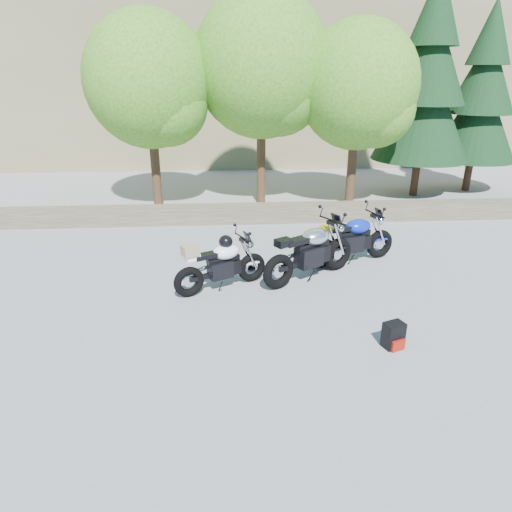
{
  "coord_description": "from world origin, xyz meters",
  "views": [
    {
      "loc": [
        -0.33,
        -7.04,
        4.0
      ],
      "look_at": [
        0.2,
        1.0,
        0.75
      ],
      "focal_mm": 32.0,
      "sensor_mm": 36.0,
      "label": 1
    }
  ],
  "objects_px": {
    "blue_bike": "(353,240)",
    "backpack": "(394,336)",
    "silver_bike": "(310,253)",
    "white_bike": "(221,264)"
  },
  "relations": [
    {
      "from": "silver_bike",
      "to": "white_bike",
      "type": "bearing_deg",
      "value": 159.73
    },
    {
      "from": "silver_bike",
      "to": "blue_bike",
      "type": "height_order",
      "value": "silver_bike"
    },
    {
      "from": "blue_bike",
      "to": "backpack",
      "type": "distance_m",
      "value": 3.47
    },
    {
      "from": "white_bike",
      "to": "backpack",
      "type": "distance_m",
      "value": 3.53
    },
    {
      "from": "white_bike",
      "to": "backpack",
      "type": "relative_size",
      "value": 4.4
    },
    {
      "from": "blue_bike",
      "to": "backpack",
      "type": "bearing_deg",
      "value": -112.31
    },
    {
      "from": "backpack",
      "to": "white_bike",
      "type": "bearing_deg",
      "value": 119.14
    },
    {
      "from": "silver_bike",
      "to": "blue_bike",
      "type": "bearing_deg",
      "value": 4.72
    },
    {
      "from": "silver_bike",
      "to": "backpack",
      "type": "height_order",
      "value": "silver_bike"
    },
    {
      "from": "silver_bike",
      "to": "blue_bike",
      "type": "distance_m",
      "value": 1.37
    }
  ]
}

